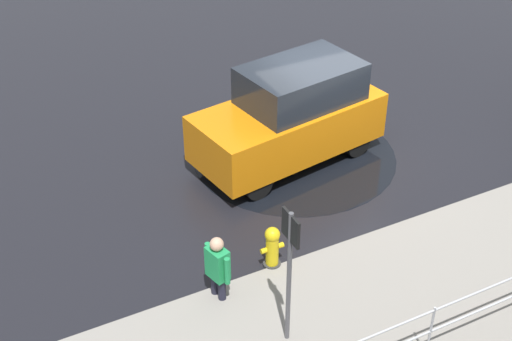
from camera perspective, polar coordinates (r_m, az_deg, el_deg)
name	(u,v)px	position (r m, az deg, el deg)	size (l,w,h in m)	color
ground_plane	(334,153)	(15.19, 6.24, 1.41)	(60.00, 60.00, 0.00)	black
kerb_strip	(467,272)	(12.63, 16.55, -7.77)	(24.00, 3.20, 0.04)	gray
moving_hatchback	(291,115)	(14.43, 2.84, 4.44)	(4.12, 2.29, 2.06)	orange
fire_hydrant	(272,247)	(12.01, 1.30, -6.17)	(0.42, 0.31, 0.80)	gold
pedestrian	(218,265)	(11.26, -3.09, -7.58)	(0.32, 0.56, 1.22)	#1E8C4C
sign_post	(290,260)	(9.99, 2.71, -7.17)	(0.07, 0.44, 2.40)	#4C4C51
puddle_patch	(294,155)	(15.04, 3.07, 1.22)	(4.27, 4.27, 0.01)	black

